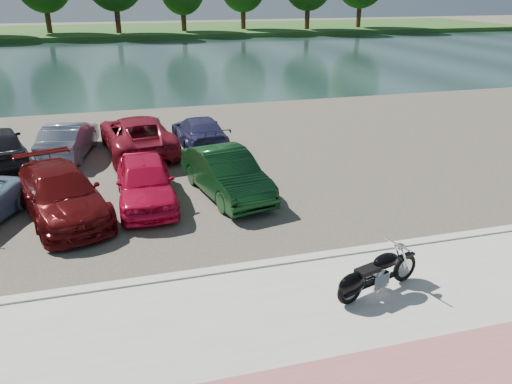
# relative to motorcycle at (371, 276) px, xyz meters

# --- Properties ---
(ground) EXTENTS (200.00, 200.00, 0.00)m
(ground) POSITION_rel_motorcycle_xyz_m (-0.88, -0.15, -0.56)
(ground) COLOR #595447
(ground) RESTS_ON ground
(promenade) EXTENTS (60.00, 6.00, 0.10)m
(promenade) POSITION_rel_motorcycle_xyz_m (-0.88, -1.15, -0.51)
(promenade) COLOR #B3B0A9
(promenade) RESTS_ON ground
(kerb) EXTENTS (60.00, 0.30, 0.14)m
(kerb) POSITION_rel_motorcycle_xyz_m (-0.88, 1.85, -0.49)
(kerb) COLOR #B3B0A9
(kerb) RESTS_ON ground
(parking_lot) EXTENTS (60.00, 18.00, 0.04)m
(parking_lot) POSITION_rel_motorcycle_xyz_m (-0.88, 10.85, -0.54)
(parking_lot) COLOR #3F3933
(parking_lot) RESTS_ON ground
(river) EXTENTS (120.00, 40.00, 0.00)m
(river) POSITION_rel_motorcycle_xyz_m (-0.88, 39.85, -0.56)
(river) COLOR #1B322F
(river) RESTS_ON ground
(far_bank) EXTENTS (120.00, 24.00, 0.60)m
(far_bank) POSITION_rel_motorcycle_xyz_m (-0.88, 71.85, -0.26)
(far_bank) COLOR #284E1C
(far_bank) RESTS_ON ground
(motorcycle) EXTENTS (2.27, 1.01, 1.05)m
(motorcycle) POSITION_rel_motorcycle_xyz_m (0.00, 0.00, 0.00)
(motorcycle) COLOR black
(motorcycle) RESTS_ON promenade
(car_3) EXTENTS (3.39, 5.32, 1.44)m
(car_3) POSITION_rel_motorcycle_xyz_m (-6.76, 6.20, 0.20)
(car_3) COLOR #530B0D
(car_3) RESTS_ON parking_lot
(car_4) EXTENTS (1.73, 4.27, 1.45)m
(car_4) POSITION_rel_motorcycle_xyz_m (-4.33, 6.53, 0.21)
(car_4) COLOR red
(car_4) RESTS_ON parking_lot
(car_5) EXTENTS (2.41, 4.69, 1.47)m
(car_5) POSITION_rel_motorcycle_xyz_m (-1.76, 6.54, 0.21)
(car_5) COLOR #0E3415
(car_5) RESTS_ON parking_lot
(car_9) EXTENTS (2.24, 4.41, 1.38)m
(car_9) POSITION_rel_motorcycle_xyz_m (-6.94, 12.21, 0.17)
(car_9) COLOR slate
(car_9) RESTS_ON parking_lot
(car_10) EXTENTS (3.15, 5.70, 1.51)m
(car_10) POSITION_rel_motorcycle_xyz_m (-4.29, 11.95, 0.23)
(car_10) COLOR maroon
(car_10) RESTS_ON parking_lot
(car_11) EXTENTS (2.06, 4.54, 1.29)m
(car_11) POSITION_rel_motorcycle_xyz_m (-1.71, 12.04, 0.12)
(car_11) COLOR navy
(car_11) RESTS_ON parking_lot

